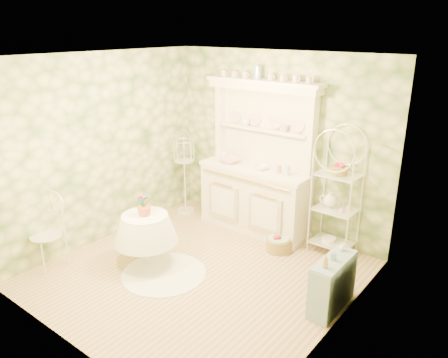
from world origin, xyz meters
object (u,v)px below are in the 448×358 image
Objects in this scene: side_shelf at (332,285)px; birdcage_stand at (185,172)px; cafe_chair at (46,235)px; floor_basket at (278,243)px; round_table at (146,242)px; kitchen_dresser at (256,159)px; bakers_rack at (337,192)px.

birdcage_stand is (-3.14, 0.99, 0.42)m from side_shelf.
cafe_chair is 3.12m from floor_basket.
birdcage_stand is (-0.80, 1.61, 0.39)m from round_table.
round_table is at bearing -130.55° from floor_basket.
floor_basket is (1.19, 1.39, -0.20)m from round_table.
side_shelf is 1.40m from floor_basket.
side_shelf is at bearing 14.82° from round_table.
birdcage_stand is at bearing 116.35° from round_table.
kitchen_dresser is 6.03× the size of floor_basket.
kitchen_dresser is 1.29m from floor_basket.
kitchen_dresser reaches higher than round_table.
cafe_chair is (-2.77, -2.66, -0.45)m from bakers_rack.
side_shelf is (1.84, -1.16, -0.86)m from kitchen_dresser.
round_table is at bearing 29.46° from cafe_chair.
kitchen_dresser reaches higher than cafe_chair.
kitchen_dresser is at bearing -176.74° from bakers_rack.
side_shelf is 1.78× the size of floor_basket.
round_table is 0.46× the size of birdcage_stand.
kitchen_dresser is 2.34m from side_shelf.
bakers_rack reaches higher than cafe_chair.
birdcage_stand reaches higher than cafe_chair.
bakers_rack is at bearing 32.62° from cafe_chair.
bakers_rack reaches higher than side_shelf.
kitchen_dresser is 3.08m from cafe_chair.
round_table is at bearing -63.65° from birdcage_stand.
kitchen_dresser is 1.61× the size of birdcage_stand.
bakers_rack is 2.61m from birdcage_stand.
kitchen_dresser is 3.53× the size of round_table.
cafe_chair reaches higher than side_shelf.
bakers_rack reaches higher than round_table.
floor_basket is at bearing -6.32° from birdcage_stand.
kitchen_dresser is at bearing 49.24° from cafe_chair.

